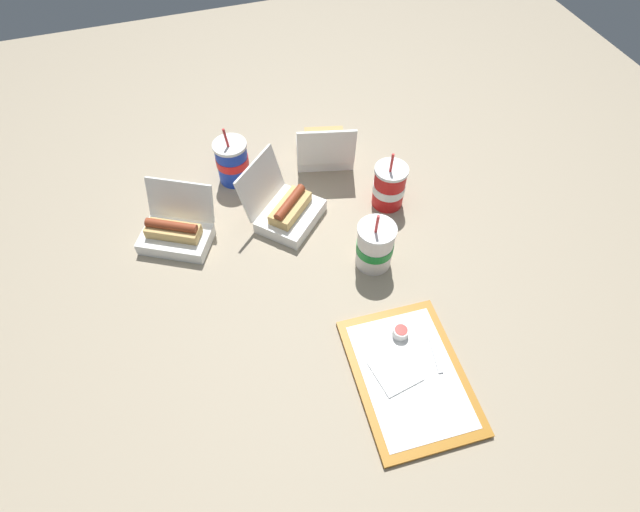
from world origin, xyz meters
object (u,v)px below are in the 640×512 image
object	(u,v)px
soda_cup_center	(232,161)
soda_cup_back	(375,246)
food_tray	(409,376)
plastic_fork	(435,352)
ketchup_cup	(401,332)
soda_cup_right	(389,186)
clamshell_hotdog_corner	(287,210)
clamshell_sandwich_left	(325,148)
clamshell_hotdog_right	(176,232)

from	to	relation	value
soda_cup_center	soda_cup_back	size ratio (longest dim) A/B	0.99
food_tray	plastic_fork	size ratio (longest dim) A/B	3.48
ketchup_cup	food_tray	bearing A→B (deg)	-11.27
ketchup_cup	soda_cup_back	size ratio (longest dim) A/B	0.19
soda_cup_right	soda_cup_center	xyz separation A→B (m)	(-0.25, -0.43, 0.00)
food_tray	plastic_fork	xyz separation A→B (m)	(-0.03, 0.08, 0.01)
food_tray	soda_cup_back	size ratio (longest dim) A/B	1.86
food_tray	soda_cup_center	distance (m)	0.85
soda_cup_center	soda_cup_right	bearing A→B (deg)	59.37
clamshell_hotdog_corner	soda_cup_right	world-z (taller)	soda_cup_right
ketchup_cup	clamshell_sandwich_left	distance (m)	0.70
ketchup_cup	soda_cup_back	xyz separation A→B (m)	(-0.24, 0.02, 0.05)
clamshell_hotdog_right	soda_cup_center	size ratio (longest dim) A/B	1.23
plastic_fork	clamshell_hotdog_corner	size ratio (longest dim) A/B	0.41
clamshell_hotdog_right	soda_cup_center	distance (m)	0.30
clamshell_hotdog_corner	clamshell_hotdog_right	distance (m)	0.33
soda_cup_back	soda_cup_right	bearing A→B (deg)	147.88
clamshell_sandwich_left	soda_cup_right	xyz separation A→B (m)	(0.25, 0.12, 0.03)
clamshell_hotdog_corner	soda_cup_center	size ratio (longest dim) A/B	1.32
ketchup_cup	clamshell_hotdog_corner	world-z (taller)	clamshell_hotdog_corner
soda_cup_right	food_tray	bearing A→B (deg)	-17.46
soda_cup_center	clamshell_sandwich_left	bearing A→B (deg)	90.15
food_tray	ketchup_cup	world-z (taller)	ketchup_cup
plastic_fork	soda_cup_right	bearing A→B (deg)	-178.59
ketchup_cup	soda_cup_center	distance (m)	0.75
clamshell_hotdog_right	soda_cup_right	size ratio (longest dim) A/B	1.24
plastic_fork	clamshell_hotdog_corner	bearing A→B (deg)	-146.57
soda_cup_right	soda_cup_center	distance (m)	0.50
food_tray	soda_cup_center	world-z (taller)	soda_cup_center
food_tray	soda_cup_right	xyz separation A→B (m)	(-0.55, 0.17, 0.06)
clamshell_hotdog_right	soda_cup_back	distance (m)	0.57
clamshell_sandwich_left	soda_cup_right	distance (m)	0.28
clamshell_hotdog_right	soda_cup_center	world-z (taller)	soda_cup_center
food_tray	clamshell_hotdog_right	xyz separation A→B (m)	(-0.60, -0.47, 0.03)
clamshell_hotdog_right	soda_cup_back	xyz separation A→B (m)	(0.25, 0.51, 0.03)
ketchup_cup	soda_cup_center	size ratio (longest dim) A/B	0.20
clamshell_sandwich_left	soda_cup_back	xyz separation A→B (m)	(0.46, -0.01, 0.03)
plastic_fork	clamshell_sandwich_left	size ratio (longest dim) A/B	0.50
plastic_fork	clamshell_hotdog_right	distance (m)	0.79
soda_cup_back	soda_cup_center	bearing A→B (deg)	-146.81
food_tray	soda_cup_back	xyz separation A→B (m)	(-0.35, 0.05, 0.07)
clamshell_hotdog_corner	soda_cup_right	size ratio (longest dim) A/B	1.33
clamshell_hotdog_corner	soda_cup_back	world-z (taller)	soda_cup_back
food_tray	soda_cup_center	size ratio (longest dim) A/B	1.88
clamshell_hotdog_corner	soda_cup_right	xyz separation A→B (m)	(0.03, 0.31, 0.03)
clamshell_hotdog_corner	food_tray	bearing A→B (deg)	13.49
food_tray	soda_cup_back	bearing A→B (deg)	172.50
clamshell_sandwich_left	clamshell_hotdog_right	world-z (taller)	clamshell_sandwich_left
ketchup_cup	soda_cup_right	xyz separation A→B (m)	(-0.45, 0.15, 0.04)
soda_cup_back	ketchup_cup	bearing A→B (deg)	-5.83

